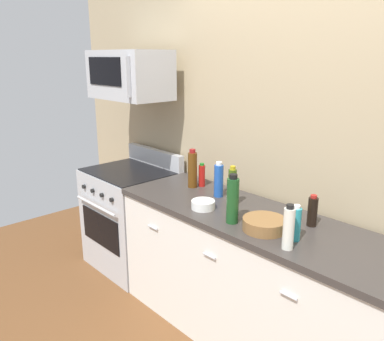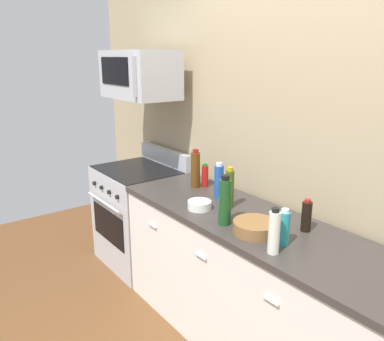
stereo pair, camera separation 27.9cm
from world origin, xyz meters
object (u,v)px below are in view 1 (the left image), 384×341
microwave (129,75)px  bottle_olive_oil (232,187)px  range_oven (132,217)px  bottle_soy_sauce_dark (312,211)px  bowl_white_ceramic (203,204)px  bottle_wine_green (233,200)px  bottle_wine_amber (192,169)px  bottle_vinegar_white (289,228)px  bowl_wooden_salad (264,224)px  bottle_dish_soap (295,224)px  bottle_hot_sauce_red (202,175)px  bottle_soda_blue (219,180)px

microwave → bottle_olive_oil: (1.19, -0.02, -0.70)m
range_oven → bottle_soy_sauce_dark: size_ratio=5.50×
bowl_white_ceramic → bottle_olive_oil: bearing=63.0°
bottle_wine_green → bottle_soy_sauce_dark: bearing=41.3°
bottle_wine_amber → bottle_vinegar_white: (1.09, -0.33, -0.02)m
bottle_wine_green → bowl_white_ceramic: size_ratio=1.94×
bottle_vinegar_white → bowl_wooden_salad: 0.26m
bottle_dish_soap → bowl_white_ceramic: (-0.68, -0.04, -0.07)m
bottle_wine_amber → bottle_olive_oil: 0.48m
bottle_wine_green → bottle_dish_soap: bearing=10.3°
bottle_wine_amber → bottle_vinegar_white: size_ratio=1.21×
bottle_hot_sauce_red → microwave: bearing=-170.4°
bottle_wine_green → bottle_dish_soap: size_ratio=1.49×
bowl_white_ceramic → bottle_wine_amber: bearing=146.0°
bottle_wine_amber → bottle_olive_oil: size_ratio=1.08×
bottle_hot_sauce_red → bottle_soy_sauce_dark: 0.99m
bottle_vinegar_white → microwave: bearing=171.5°
range_oven → bottle_vinegar_white: bearing=-7.1°
bottle_soy_sauce_dark → bottle_soda_blue: 0.74m
bottle_wine_amber → bowl_white_ceramic: bottle_wine_amber is taller
bottle_hot_sauce_red → bottle_olive_oil: (0.44, -0.14, 0.05)m
bottle_soy_sauce_dark → bowl_wooden_salad: 0.31m
bottle_dish_soap → bottle_soda_blue: bottle_soda_blue is taller
bottle_soy_sauce_dark → bowl_white_ceramic: (-0.64, -0.28, -0.06)m
bottle_wine_amber → bottle_dish_soap: size_ratio=1.46×
bowl_white_ceramic → range_oven: bearing=172.0°
bottle_dish_soap → bottle_olive_oil: 0.60m
bottle_soda_blue → bottle_wine_green: bearing=-36.4°
bowl_white_ceramic → bottle_soda_blue: bearing=110.9°
range_oven → microwave: bearing=89.7°
range_oven → bottle_soy_sauce_dark: bearing=4.3°
bowl_white_ceramic → bottle_vinegar_white: bearing=-5.8°
range_oven → microwave: (0.00, 0.04, 1.28)m
bottle_soda_blue → bottle_hot_sauce_red: bearing=163.3°
microwave → bottle_wine_green: 1.55m
bottle_dish_soap → bowl_wooden_salad: 0.20m
microwave → bowl_wooden_salad: bearing=-6.2°
bottle_hot_sauce_red → bottle_soy_sauce_dark: bottle_soy_sauce_dark is taller
bottle_dish_soap → range_oven: bearing=176.4°
microwave → bowl_white_ceramic: (1.09, -0.20, -0.80)m
range_oven → bottle_olive_oil: 1.32m
microwave → bottle_vinegar_white: 1.96m
bottle_vinegar_white → bottle_soy_sauce_dark: 0.36m
bottle_hot_sauce_red → bottle_olive_oil: 0.46m
bottle_soy_sauce_dark → bowl_white_ceramic: bottle_soy_sauce_dark is taller
bottle_vinegar_white → bowl_white_ceramic: (-0.71, 0.07, -0.09)m
bottle_vinegar_white → bottle_wine_green: (-0.43, 0.04, 0.03)m
bottle_vinegar_white → bottle_olive_oil: size_ratio=0.89×
bottle_dish_soap → microwave: bearing=175.0°
bottle_wine_amber → bottle_soda_blue: (0.28, -0.01, -0.02)m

